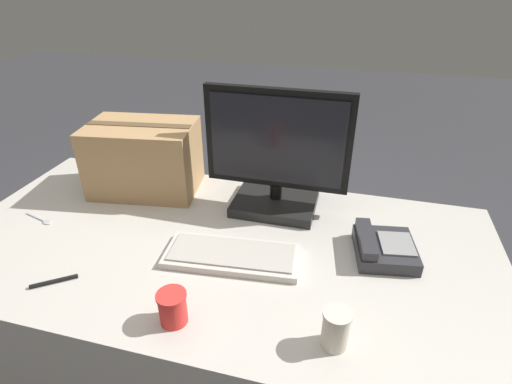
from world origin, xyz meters
TOP-DOWN VIEW (x-y plane):
  - office_desk at (0.00, 0.00)m, footprint 1.80×0.90m
  - monitor at (0.13, 0.27)m, footprint 0.51×0.25m
  - keyboard at (0.07, -0.06)m, footprint 0.43×0.21m
  - desk_phone at (0.52, 0.08)m, footprint 0.21×0.22m
  - paper_cup_left at (0.00, -0.34)m, footprint 0.08×0.08m
  - paper_cup_right at (0.40, -0.31)m, footprint 0.07×0.07m
  - spoon at (-0.65, -0.03)m, footprint 0.13×0.05m
  - cardboard_box at (-0.40, 0.28)m, footprint 0.44×0.32m
  - pen_marker at (-0.39, -0.30)m, footprint 0.11×0.09m

SIDE VIEW (x-z plane):
  - office_desk at x=0.00m, z-range 0.00..0.76m
  - spoon at x=-0.65m, z-range 0.76..0.76m
  - pen_marker at x=-0.39m, z-range 0.76..0.77m
  - keyboard at x=0.07m, z-range 0.75..0.78m
  - desk_phone at x=0.52m, z-range 0.75..0.82m
  - paper_cup_left at x=0.00m, z-range 0.76..0.85m
  - paper_cup_right at x=0.40m, z-range 0.76..0.86m
  - cardboard_box at x=-0.40m, z-range 0.75..1.03m
  - monitor at x=0.13m, z-range 0.72..1.17m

